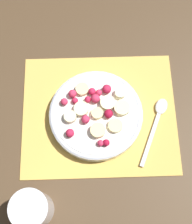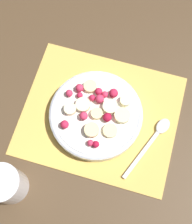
# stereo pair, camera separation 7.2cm
# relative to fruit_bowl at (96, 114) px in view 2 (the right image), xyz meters

# --- Properties ---
(ground_plane) EXTENTS (3.00, 3.00, 0.00)m
(ground_plane) POSITION_rel_fruit_bowl_xyz_m (0.01, 0.01, -0.02)
(ground_plane) COLOR #4C3823
(placemat) EXTENTS (0.37, 0.31, 0.01)m
(placemat) POSITION_rel_fruit_bowl_xyz_m (0.01, 0.01, -0.02)
(placemat) COLOR #E0B251
(placemat) RESTS_ON ground_plane
(fruit_bowl) EXTENTS (0.22, 0.22, 0.05)m
(fruit_bowl) POSITION_rel_fruit_bowl_xyz_m (0.00, 0.00, 0.00)
(fruit_bowl) COLOR silver
(fruit_bowl) RESTS_ON placemat
(spoon) EXTENTS (0.08, 0.17, 0.01)m
(spoon) POSITION_rel_fruit_bowl_xyz_m (0.15, -0.01, -0.01)
(spoon) COLOR silver
(spoon) RESTS_ON placemat
(drinking_glass) EXTENTS (0.08, 0.08, 0.10)m
(drinking_glass) POSITION_rel_fruit_bowl_xyz_m (-0.14, -0.21, 0.02)
(drinking_glass) COLOR white
(drinking_glass) RESTS_ON ground_plane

